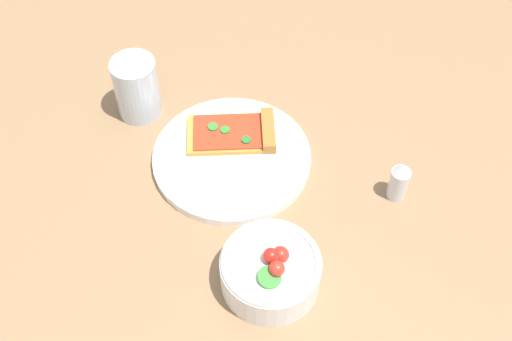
{
  "coord_description": "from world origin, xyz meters",
  "views": [
    {
      "loc": [
        0.62,
        -0.32,
        0.81
      ],
      "look_at": [
        0.08,
        -0.03,
        0.03
      ],
      "focal_mm": 46.93,
      "sensor_mm": 36.0,
      "label": 1
    }
  ],
  "objects_px": {
    "salad_bowl": "(271,271)",
    "pepper_shaker": "(399,182)",
    "plate": "(232,158)",
    "soda_glass": "(137,90)",
    "pizza_slice_main": "(239,133)"
  },
  "relations": [
    {
      "from": "pizza_slice_main",
      "to": "pepper_shaker",
      "type": "relative_size",
      "value": 2.37
    },
    {
      "from": "salad_bowl",
      "to": "soda_glass",
      "type": "relative_size",
      "value": 1.28
    },
    {
      "from": "plate",
      "to": "salad_bowl",
      "type": "relative_size",
      "value": 1.82
    },
    {
      "from": "plate",
      "to": "soda_glass",
      "type": "xyz_separation_m",
      "value": [
        -0.17,
        -0.08,
        0.04
      ]
    },
    {
      "from": "plate",
      "to": "pepper_shaker",
      "type": "relative_size",
      "value": 3.66
    },
    {
      "from": "plate",
      "to": "pizza_slice_main",
      "type": "relative_size",
      "value": 1.54
    },
    {
      "from": "soda_glass",
      "to": "pepper_shaker",
      "type": "distance_m",
      "value": 0.44
    },
    {
      "from": "plate",
      "to": "pizza_slice_main",
      "type": "bearing_deg",
      "value": 137.02
    },
    {
      "from": "pepper_shaker",
      "to": "soda_glass",
      "type": "bearing_deg",
      "value": -141.82
    },
    {
      "from": "plate",
      "to": "pepper_shaker",
      "type": "height_order",
      "value": "pepper_shaker"
    },
    {
      "from": "soda_glass",
      "to": "pepper_shaker",
      "type": "height_order",
      "value": "soda_glass"
    },
    {
      "from": "salad_bowl",
      "to": "plate",
      "type": "bearing_deg",
      "value": 166.6
    },
    {
      "from": "soda_glass",
      "to": "pepper_shaker",
      "type": "bearing_deg",
      "value": 38.18
    },
    {
      "from": "salad_bowl",
      "to": "pepper_shaker",
      "type": "height_order",
      "value": "salad_bowl"
    },
    {
      "from": "salad_bowl",
      "to": "pepper_shaker",
      "type": "xyz_separation_m",
      "value": [
        -0.04,
        0.24,
        0.0
      ]
    }
  ]
}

